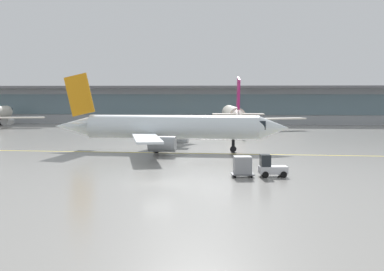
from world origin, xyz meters
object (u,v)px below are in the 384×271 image
at_px(cargo_dolly_lead, 242,166).
at_px(baggage_tug, 271,167).
at_px(gate_airplane_1, 233,115).
at_px(taxiing_regional_jet, 170,128).

bearing_deg(cargo_dolly_lead, baggage_tug, -0.00).
bearing_deg(baggage_tug, gate_airplane_1, 86.28).
height_order(gate_airplane_1, cargo_dolly_lead, gate_airplane_1).
xyz_separation_m(taxiing_regional_jet, cargo_dolly_lead, (9.58, -21.83, -2.12)).
bearing_deg(taxiing_regional_jet, baggage_tug, -57.68).
bearing_deg(gate_airplane_1, taxiing_regional_jet, 164.56).
bearing_deg(baggage_tug, cargo_dolly_lead, 180.00).
bearing_deg(baggage_tug, taxiing_regional_jet, 111.94).
bearing_deg(gate_airplane_1, baggage_tug, 178.68).
xyz_separation_m(gate_airplane_1, cargo_dolly_lead, (1.86, -65.00, -2.22)).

